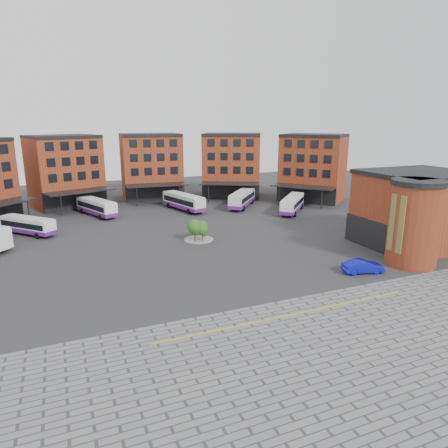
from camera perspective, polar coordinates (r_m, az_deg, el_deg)
name	(u,v)px	position (r m, az deg, el deg)	size (l,w,h in m)	color
ground	(215,268)	(48.90, -1.24, -6.31)	(160.00, 160.00, 0.00)	#28282B
paving_zone	(348,362)	(32.73, 17.28, -18.31)	(50.00, 22.00, 0.02)	slate
yellow_line	(291,315)	(38.26, 9.51, -12.69)	(26.00, 0.15, 0.02)	gold
main_building	(123,174)	(82.33, -14.25, 7.01)	(94.14, 42.48, 14.60)	maroon
east_building	(416,211)	(61.30, 25.77, 1.69)	(17.40, 15.40, 10.60)	maroon
tree_island	(199,229)	(59.31, -3.58, -0.73)	(4.40, 4.40, 3.34)	gray
bus_b	(28,225)	(69.68, -26.25, -0.16)	(8.44, 8.87, 2.80)	white
bus_c	(97,207)	(78.84, -17.75, 2.35)	(6.59, 11.21, 3.12)	white
bus_d	(184,202)	(80.06, -5.80, 3.21)	(5.84, 11.85, 3.26)	silver
bus_e	(242,198)	(82.81, 2.61, 3.66)	(9.55, 10.69, 3.29)	silver
bus_f	(292,204)	(78.94, 9.74, 2.87)	(9.51, 9.94, 3.15)	white
blue_car	(363,266)	(49.94, 19.23, -5.74)	(1.66, 4.77, 1.57)	#0E12B8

